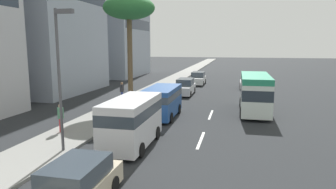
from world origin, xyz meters
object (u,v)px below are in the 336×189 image
(car_lead, at_px, (74,188))
(car_second, at_px, (248,83))
(pedestrian_near_lamp, at_px, (122,91))
(street_lamp, at_px, (60,65))
(car_fifth, at_px, (198,79))
(pedestrian_mid_block, at_px, (61,116))
(van_seventh, at_px, (132,119))
(car_sixth, at_px, (185,87))
(palm_tree, at_px, (129,10))
(van_fourth, at_px, (162,100))
(minibus_third, at_px, (255,92))

(car_lead, bearing_deg, car_second, 168.03)
(pedestrian_near_lamp, xyz_separation_m, street_lamp, (-13.26, -2.15, 3.23))
(car_fifth, distance_m, pedestrian_mid_block, 25.69)
(van_seventh, distance_m, street_lamp, 4.48)
(car_sixth, height_order, palm_tree, palm_tree)
(car_second, xyz_separation_m, street_lamp, (-25.25, 9.50, 3.64))
(van_seventh, xyz_separation_m, palm_tree, (10.42, 3.81, 6.81))
(car_second, relative_size, pedestrian_near_lamp, 2.28)
(van_fourth, bearing_deg, car_sixth, -179.48)
(minibus_third, height_order, palm_tree, palm_tree)
(van_fourth, xyz_separation_m, car_fifth, (19.59, -0.19, -0.49))
(car_second, relative_size, van_seventh, 0.82)
(car_second, distance_m, car_fifth, 7.08)
(pedestrian_near_lamp, bearing_deg, car_lead, -51.08)
(street_lamp, bearing_deg, van_seventh, -58.15)
(minibus_third, height_order, car_sixth, minibus_third)
(car_lead, height_order, pedestrian_near_lamp, pedestrian_near_lamp)
(van_seventh, xyz_separation_m, street_lamp, (-1.79, 2.89, 2.92))
(van_seventh, relative_size, palm_tree, 0.54)
(palm_tree, bearing_deg, van_seventh, -159.91)
(car_second, height_order, van_seventh, van_seventh)
(car_sixth, bearing_deg, van_seventh, 0.46)
(pedestrian_near_lamp, height_order, street_lamp, street_lamp)
(minibus_third, distance_m, street_lamp, 15.37)
(pedestrian_mid_block, xyz_separation_m, street_lamp, (-2.94, -2.03, 3.29))
(car_second, bearing_deg, car_fifth, 66.13)
(car_fifth, distance_m, street_lamp, 28.50)
(car_sixth, distance_m, pedestrian_mid_block, 17.05)
(pedestrian_near_lamp, bearing_deg, car_second, 68.15)
(minibus_third, bearing_deg, palm_tree, 87.03)
(car_lead, bearing_deg, pedestrian_near_lamp, -163.42)
(minibus_third, distance_m, pedestrian_near_lamp, 11.90)
(car_second, relative_size, van_fourth, 0.81)
(car_second, height_order, car_sixth, car_sixth)
(pedestrian_mid_block, distance_m, palm_tree, 11.79)
(car_lead, height_order, car_second, car_second)
(pedestrian_near_lamp, bearing_deg, car_sixth, 73.29)
(car_sixth, height_order, van_seventh, van_seventh)
(van_seventh, bearing_deg, pedestrian_mid_block, -103.06)
(van_fourth, xyz_separation_m, pedestrian_near_lamp, (4.73, 5.00, -0.14))
(van_fourth, bearing_deg, pedestrian_mid_block, -41.09)
(minibus_third, bearing_deg, car_sixth, 42.03)
(pedestrian_near_lamp, relative_size, street_lamp, 0.26)
(van_seventh, bearing_deg, van_fourth, -179.65)
(minibus_third, relative_size, street_lamp, 1.00)
(car_fifth, bearing_deg, pedestrian_mid_block, -11.37)
(van_fourth, height_order, street_lamp, street_lamp)
(car_fifth, relative_size, van_seventh, 0.88)
(pedestrian_mid_block, bearing_deg, pedestrian_near_lamp, -135.75)
(street_lamp, bearing_deg, car_sixth, -8.10)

